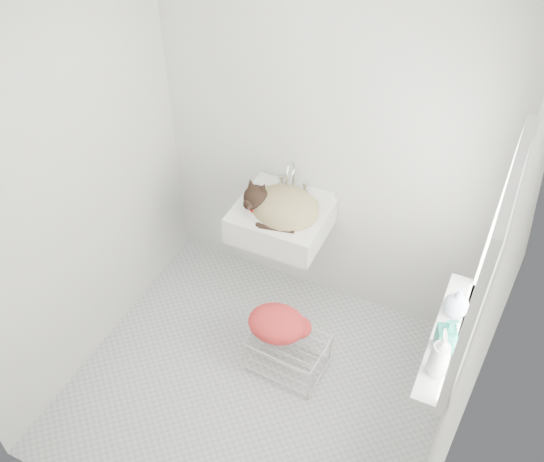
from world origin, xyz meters
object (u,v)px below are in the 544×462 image
at_px(sink, 281,209).
at_px(wire_rack, 288,352).
at_px(bottle_c, 454,313).
at_px(bottle_a, 435,371).
at_px(bottle_b, 443,347).
at_px(cat, 282,206).

xyz_separation_m(sink, wire_rack, (0.28, -0.50, -0.70)).
distance_m(wire_rack, bottle_c, 1.14).
relative_size(sink, bottle_a, 2.59).
bearing_deg(bottle_b, cat, 152.07).
bearing_deg(bottle_b, wire_rack, 171.57).
xyz_separation_m(sink, bottle_a, (1.17, -0.79, 0.00)).
height_order(sink, bottle_c, sink).
distance_m(cat, bottle_a, 1.39).
height_order(cat, bottle_b, cat).
xyz_separation_m(wire_rack, bottle_c, (0.89, 0.11, 0.70)).
xyz_separation_m(cat, bottle_c, (1.16, -0.37, -0.04)).
bearing_deg(bottle_c, bottle_b, -90.00).
relative_size(bottle_a, bottle_b, 1.10).
bearing_deg(bottle_b, sink, 151.64).
xyz_separation_m(bottle_b, bottle_c, (0.00, 0.24, 0.00)).
bearing_deg(bottle_a, wire_rack, 161.88).
bearing_deg(sink, bottle_c, -18.38).
distance_m(sink, wire_rack, 0.91).
height_order(sink, cat, cat).
relative_size(sink, bottle_c, 3.34).
bearing_deg(bottle_a, cat, 146.29).
xyz_separation_m(cat, bottle_b, (1.16, -0.61, -0.04)).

